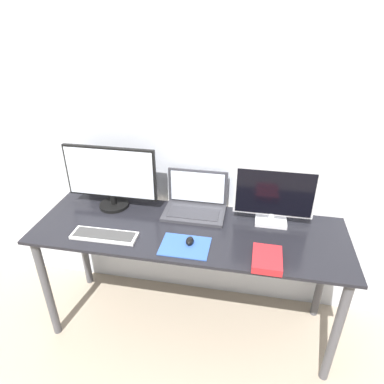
% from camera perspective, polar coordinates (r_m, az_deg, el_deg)
% --- Properties ---
extents(ground_plane, '(12.00, 12.00, 0.00)m').
position_cam_1_polar(ground_plane, '(2.29, -2.01, -26.20)').
color(ground_plane, gray).
extents(wall_back, '(7.00, 0.05, 2.50)m').
position_cam_1_polar(wall_back, '(2.04, 1.41, 10.98)').
color(wall_back, silver).
rests_on(wall_back, ground_plane).
extents(desk, '(1.77, 0.58, 0.76)m').
position_cam_1_polar(desk, '(2.02, -0.50, -8.94)').
color(desk, black).
rests_on(desk, ground_plane).
extents(monitor_left, '(0.56, 0.18, 0.40)m').
position_cam_1_polar(monitor_left, '(2.12, -13.40, 2.52)').
color(monitor_left, black).
rests_on(monitor_left, desk).
extents(monitor_right, '(0.45, 0.13, 0.35)m').
position_cam_1_polar(monitor_right, '(1.97, 13.53, -0.61)').
color(monitor_right, silver).
rests_on(monitor_right, desk).
extents(laptop, '(0.37, 0.24, 0.24)m').
position_cam_1_polar(laptop, '(2.09, 0.60, -1.70)').
color(laptop, '#333338').
rests_on(laptop, desk).
extents(keyboard, '(0.36, 0.12, 0.02)m').
position_cam_1_polar(keyboard, '(1.95, -14.38, -7.02)').
color(keyboard, silver).
rests_on(keyboard, desk).
extents(mousepad, '(0.26, 0.20, 0.00)m').
position_cam_1_polar(mousepad, '(1.82, -1.17, -9.00)').
color(mousepad, '#2D519E').
rests_on(mousepad, desk).
extents(mouse, '(0.04, 0.07, 0.03)m').
position_cam_1_polar(mouse, '(1.83, -0.39, -8.15)').
color(mouse, black).
rests_on(mouse, mousepad).
extents(book, '(0.15, 0.20, 0.04)m').
position_cam_1_polar(book, '(1.76, 12.40, -10.87)').
color(book, red).
rests_on(book, desk).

